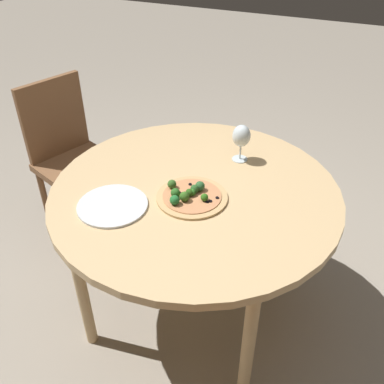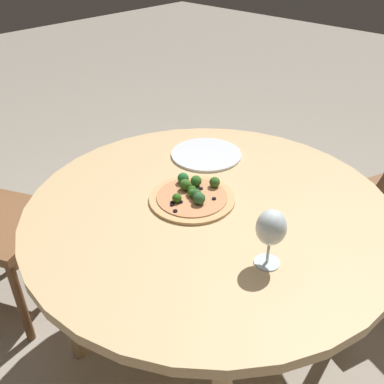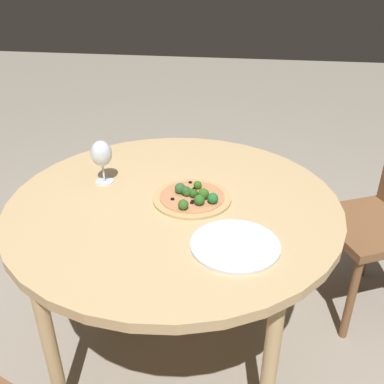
{
  "view_description": "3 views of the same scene",
  "coord_description": "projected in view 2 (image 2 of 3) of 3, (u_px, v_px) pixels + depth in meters",
  "views": [
    {
      "loc": [
        1.32,
        0.55,
        1.75
      ],
      "look_at": [
        0.06,
        0.01,
        0.77
      ],
      "focal_mm": 40.0,
      "sensor_mm": 36.0,
      "label": 1
    },
    {
      "loc": [
        -0.73,
        0.86,
        1.53
      ],
      "look_at": [
        0.06,
        0.01,
        0.77
      ],
      "focal_mm": 40.0,
      "sensor_mm": 36.0,
      "label": 2
    },
    {
      "loc": [
        0.26,
        -1.3,
        1.51
      ],
      "look_at": [
        0.06,
        0.01,
        0.77
      ],
      "focal_mm": 40.0,
      "sensor_mm": 36.0,
      "label": 3
    }
  ],
  "objects": [
    {
      "name": "plate_near",
      "position": [
        206.0,
        154.0,
        1.66
      ],
      "size": [
        0.27,
        0.27,
        0.01
      ],
      "color": "silver",
      "rests_on": "dining_table"
    },
    {
      "name": "dining_table",
      "position": [
        209.0,
        221.0,
        1.41
      ],
      "size": [
        1.19,
        1.19,
        0.74
      ],
      "color": "tan",
      "rests_on": "ground_plane"
    },
    {
      "name": "pizza",
      "position": [
        193.0,
        195.0,
        1.4
      ],
      "size": [
        0.28,
        0.28,
        0.05
      ],
      "color": "tan",
      "rests_on": "dining_table"
    },
    {
      "name": "ground_plane",
      "position": [
        205.0,
        350.0,
        1.78
      ],
      "size": [
        12.0,
        12.0,
        0.0
      ],
      "primitive_type": "plane",
      "color": "gray"
    },
    {
      "name": "wine_glass",
      "position": [
        271.0,
        229.0,
        1.09
      ],
      "size": [
        0.08,
        0.08,
        0.17
      ],
      "color": "silver",
      "rests_on": "dining_table"
    }
  ]
}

